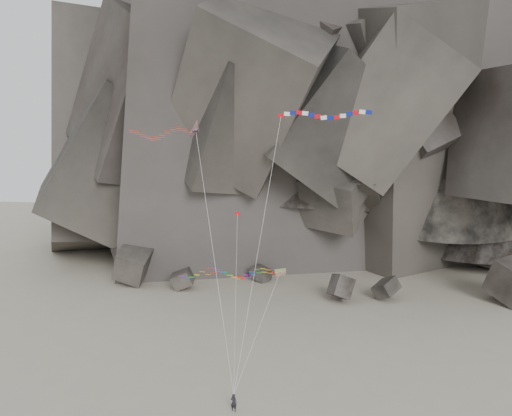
% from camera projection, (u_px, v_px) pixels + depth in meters
% --- Properties ---
extents(ground, '(260.00, 260.00, 0.00)m').
position_uv_depth(ground, '(264.00, 379.00, 56.63)').
color(ground, gray).
rests_on(ground, ground).
extents(headland, '(110.00, 70.00, 84.00)m').
position_uv_depth(headland, '(311.00, 73.00, 118.66)').
color(headland, '#4C453E').
rests_on(headland, ground).
extents(boulder_field, '(78.15, 14.20, 8.77)m').
position_uv_depth(boulder_field, '(305.00, 279.00, 87.04)').
color(boulder_field, '#47423F').
rests_on(boulder_field, ground).
extents(kite_flyer, '(0.83, 0.64, 2.12)m').
position_uv_depth(kite_flyer, '(234.00, 401.00, 49.86)').
color(kite_flyer, black).
rests_on(kite_flyer, ground).
extents(delta_kite, '(14.52, 8.86, 27.43)m').
position_uv_depth(delta_kite, '(158.00, 133.00, 55.77)').
color(delta_kite, red).
rests_on(delta_kite, ground).
extents(banner_kite, '(12.97, 7.70, 28.27)m').
position_uv_depth(banner_kite, '(323.00, 117.00, 51.13)').
color(banner_kite, red).
rests_on(banner_kite, ground).
extents(parafoil_kite, '(13.84, 11.77, 10.30)m').
position_uv_depth(parafoil_kite, '(225.00, 273.00, 60.05)').
color(parafoil_kite, '#EFFB0D').
rests_on(parafoil_kite, ground).
extents(pennant_kite, '(1.56, 8.22, 17.24)m').
position_uv_depth(pennant_kite, '(236.00, 247.00, 54.27)').
color(pennant_kite, red).
rests_on(pennant_kite, ground).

